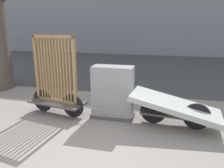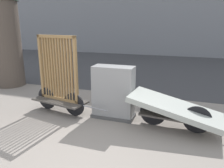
{
  "view_description": "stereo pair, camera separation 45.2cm",
  "coord_description": "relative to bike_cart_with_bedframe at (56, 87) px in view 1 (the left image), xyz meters",
  "views": [
    {
      "loc": [
        1.16,
        -2.65,
        2.21
      ],
      "look_at": [
        0.0,
        2.06,
        0.89
      ],
      "focal_mm": 35.0,
      "sensor_mm": 36.0,
      "label": 1
    },
    {
      "loc": [
        1.6,
        -2.52,
        2.21
      ],
      "look_at": [
        0.0,
        2.06,
        0.89
      ],
      "focal_mm": 35.0,
      "sensor_mm": 36.0,
      "label": 2
    }
  ],
  "objects": [
    {
      "name": "road_strip",
      "position": [
        1.42,
        6.85,
        -0.72
      ],
      "size": [
        56.0,
        9.67,
        0.01
      ],
      "color": "#424244",
      "rests_on": "ground_plane"
    },
    {
      "name": "bike_cart_with_bedframe",
      "position": [
        0.0,
        0.0,
        0.0
      ],
      "size": [
        2.16,
        0.84,
        1.97
      ],
      "rotation": [
        0.0,
        0.0,
        -0.18
      ],
      "color": "#4C4742",
      "rests_on": "ground_plane"
    },
    {
      "name": "utility_cabinet",
      "position": [
        1.4,
        0.16,
        -0.13
      ],
      "size": [
        1.03,
        0.5,
        1.27
      ],
      "color": "#4C4C4C",
      "rests_on": "ground_plane"
    },
    {
      "name": "bike_cart_with_mattress",
      "position": [
        2.85,
        0.0,
        -0.28
      ],
      "size": [
        2.43,
        1.09,
        0.74
      ],
      "rotation": [
        0.0,
        0.0,
        -0.09
      ],
      "color": "#4C4742",
      "rests_on": "ground_plane"
    }
  ]
}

